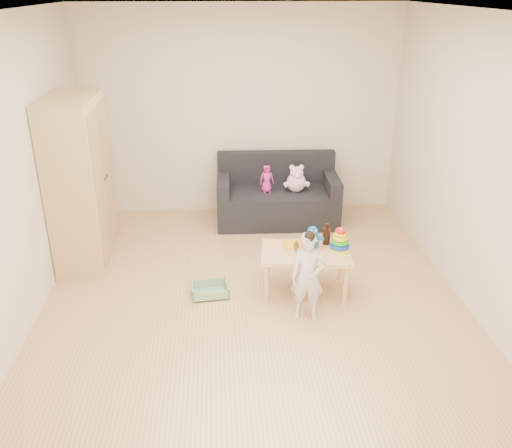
{
  "coord_description": "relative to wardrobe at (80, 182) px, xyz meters",
  "views": [
    {
      "loc": [
        -0.3,
        -4.54,
        2.79
      ],
      "look_at": [
        0.05,
        0.25,
        0.65
      ],
      "focal_mm": 38.0,
      "sensor_mm": 36.0,
      "label": 1
    }
  ],
  "objects": [
    {
      "name": "toddler",
      "position": [
        2.21,
        -1.31,
        -0.49
      ],
      "size": [
        0.33,
        0.25,
        0.81
      ],
      "primitive_type": "imported",
      "rotation": [
        0.0,
        0.0,
        -0.19
      ],
      "color": "beige",
      "rests_on": "ground"
    },
    {
      "name": "brown_bottle",
      "position": [
        2.48,
        -0.73,
        -0.35
      ],
      "size": [
        0.07,
        0.07,
        0.22
      ],
      "color": "black",
      "rests_on": "play_table"
    },
    {
      "name": "sofa",
      "position": [
        2.17,
        0.86,
        -0.68
      ],
      "size": [
        1.52,
        0.79,
        0.42
      ],
      "primitive_type": "cube",
      "rotation": [
        0.0,
        0.0,
        -0.03
      ],
      "color": "black",
      "rests_on": "ground"
    },
    {
      "name": "blue_plush",
      "position": [
        2.33,
        -0.79,
        -0.33
      ],
      "size": [
        0.19,
        0.15,
        0.23
      ],
      "primitive_type": null,
      "rotation": [
        0.0,
        0.0,
        0.03
      ],
      "color": "blue",
      "rests_on": "play_table"
    },
    {
      "name": "yellow_book",
      "position": [
        2.14,
        -0.74,
        -0.44
      ],
      "size": [
        0.2,
        0.2,
        0.01
      ],
      "primitive_type": "cube",
      "rotation": [
        0.0,
        0.0,
        0.04
      ],
      "color": "#EEA419",
      "rests_on": "play_table"
    },
    {
      "name": "room",
      "position": [
        1.74,
        -0.91,
        0.41
      ],
      "size": [
        4.5,
        4.5,
        4.5
      ],
      "color": "tan",
      "rests_on": "ground"
    },
    {
      "name": "play_table",
      "position": [
        2.26,
        -0.88,
        -0.67
      ],
      "size": [
        0.91,
        0.63,
        0.45
      ],
      "primitive_type": "cube",
      "rotation": [
        0.0,
        0.0,
        -0.12
      ],
      "color": "tan",
      "rests_on": "ground"
    },
    {
      "name": "doll",
      "position": [
        2.03,
        0.82,
        -0.3
      ],
      "size": [
        0.19,
        0.14,
        0.34
      ],
      "primitive_type": "imported",
      "rotation": [
        0.0,
        0.0,
        0.15
      ],
      "color": "#D22798",
      "rests_on": "sofa"
    },
    {
      "name": "ring_stacker",
      "position": [
        2.58,
        -0.86,
        -0.36
      ],
      "size": [
        0.19,
        0.19,
        0.22
      ],
      "color": "#FFFB0D",
      "rests_on": "play_table"
    },
    {
      "name": "storage_bin",
      "position": [
        1.32,
        -0.87,
        -0.84
      ],
      "size": [
        0.38,
        0.3,
        0.11
      ],
      "primitive_type": null,
      "rotation": [
        0.0,
        0.0,
        0.1
      ],
      "color": "#7AA879",
      "rests_on": "ground"
    },
    {
      "name": "wooden_figure",
      "position": [
        2.16,
        -0.88,
        -0.38
      ],
      "size": [
        0.06,
        0.05,
        0.12
      ],
      "primitive_type": null,
      "rotation": [
        0.0,
        0.0,
        -0.22
      ],
      "color": "brown",
      "rests_on": "play_table"
    },
    {
      "name": "pink_bear",
      "position": [
        2.4,
        0.82,
        -0.32
      ],
      "size": [
        0.27,
        0.23,
        0.29
      ],
      "primitive_type": null,
      "rotation": [
        0.0,
        0.0,
        0.06
      ],
      "color": "#FFBBE4",
      "rests_on": "sofa"
    },
    {
      "name": "wardrobe",
      "position": [
        0.0,
        0.0,
        0.0
      ],
      "size": [
        0.5,
        0.99,
        1.78
      ],
      "primitive_type": "cube",
      "color": "tan",
      "rests_on": "ground"
    }
  ]
}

